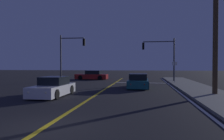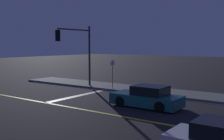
{
  "view_description": "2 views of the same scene",
  "coord_description": "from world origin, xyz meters",
  "px_view_note": "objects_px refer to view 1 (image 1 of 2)",
  "views": [
    {
      "loc": [
        3.38,
        -7.16,
        2.17
      ],
      "look_at": [
        0.16,
        15.96,
        1.63
      ],
      "focal_mm": 36.28,
      "sensor_mm": 36.0,
      "label": 1
    },
    {
      "loc": [
        -12.17,
        5.95,
        3.84
      ],
      "look_at": [
        1.74,
        15.88,
        2.29
      ],
      "focal_mm": 44.49,
      "sensor_mm": 36.0,
      "label": 2
    }
  ],
  "objects_px": {
    "car_side_waiting_red": "(92,76)",
    "utility_pole_right": "(216,25)",
    "car_mid_block_white": "(53,88)",
    "car_following_oncoming_teal": "(138,82)",
    "traffic_signal_far_left": "(69,51)",
    "street_sign_corner": "(175,69)",
    "traffic_signal_near_right": "(162,53)"
  },
  "relations": [
    {
      "from": "traffic_signal_near_right",
      "to": "utility_pole_right",
      "type": "bearing_deg",
      "value": 101.36
    },
    {
      "from": "car_mid_block_white",
      "to": "utility_pole_right",
      "type": "xyz_separation_m",
      "value": [
        11.16,
        1.62,
        4.36
      ]
    },
    {
      "from": "car_following_oncoming_teal",
      "to": "street_sign_corner",
      "type": "relative_size",
      "value": 1.74
    },
    {
      "from": "traffic_signal_far_left",
      "to": "street_sign_corner",
      "type": "height_order",
      "value": "traffic_signal_far_left"
    },
    {
      "from": "car_side_waiting_red",
      "to": "car_following_oncoming_teal",
      "type": "xyz_separation_m",
      "value": [
        7.05,
        -11.41,
        -0.0
      ]
    },
    {
      "from": "traffic_signal_far_left",
      "to": "car_following_oncoming_teal",
      "type": "bearing_deg",
      "value": -37.45
    },
    {
      "from": "car_side_waiting_red",
      "to": "car_mid_block_white",
      "type": "height_order",
      "value": "same"
    },
    {
      "from": "utility_pole_right",
      "to": "car_side_waiting_red",
      "type": "bearing_deg",
      "value": 127.85
    },
    {
      "from": "car_mid_block_white",
      "to": "car_side_waiting_red",
      "type": "bearing_deg",
      "value": -84.6
    },
    {
      "from": "traffic_signal_near_right",
      "to": "traffic_signal_far_left",
      "type": "height_order",
      "value": "traffic_signal_far_left"
    },
    {
      "from": "car_following_oncoming_teal",
      "to": "traffic_signal_near_right",
      "type": "relative_size",
      "value": 0.8
    },
    {
      "from": "traffic_signal_far_left",
      "to": "street_sign_corner",
      "type": "bearing_deg",
      "value": -6.14
    },
    {
      "from": "car_mid_block_white",
      "to": "utility_pole_right",
      "type": "height_order",
      "value": "utility_pole_right"
    },
    {
      "from": "car_side_waiting_red",
      "to": "car_following_oncoming_teal",
      "type": "distance_m",
      "value": 13.42
    },
    {
      "from": "car_side_waiting_red",
      "to": "traffic_signal_far_left",
      "type": "xyz_separation_m",
      "value": [
        -1.95,
        -4.52,
        3.37
      ]
    },
    {
      "from": "car_mid_block_white",
      "to": "utility_pole_right",
      "type": "bearing_deg",
      "value": -170.56
    },
    {
      "from": "car_following_oncoming_teal",
      "to": "traffic_signal_near_right",
      "type": "bearing_deg",
      "value": 71.51
    },
    {
      "from": "car_mid_block_white",
      "to": "traffic_signal_far_left",
      "type": "bearing_deg",
      "value": -74.92
    },
    {
      "from": "traffic_signal_near_right",
      "to": "traffic_signal_far_left",
      "type": "relative_size",
      "value": 0.92
    },
    {
      "from": "car_side_waiting_red",
      "to": "utility_pole_right",
      "type": "bearing_deg",
      "value": -139.67
    },
    {
      "from": "traffic_signal_far_left",
      "to": "utility_pole_right",
      "type": "xyz_separation_m",
      "value": [
        14.42,
        -11.53,
        0.99
      ]
    },
    {
      "from": "traffic_signal_near_right",
      "to": "traffic_signal_far_left",
      "type": "xyz_separation_m",
      "value": [
        -11.82,
        -1.4,
        0.24
      ]
    },
    {
      "from": "car_side_waiting_red",
      "to": "car_mid_block_white",
      "type": "distance_m",
      "value": 17.72
    },
    {
      "from": "car_following_oncoming_teal",
      "to": "street_sign_corner",
      "type": "height_order",
      "value": "street_sign_corner"
    },
    {
      "from": "car_following_oncoming_teal",
      "to": "traffic_signal_near_right",
      "type": "distance_m",
      "value": 9.3
    },
    {
      "from": "car_following_oncoming_teal",
      "to": "traffic_signal_far_left",
      "type": "relative_size",
      "value": 0.74
    },
    {
      "from": "car_following_oncoming_teal",
      "to": "car_mid_block_white",
      "type": "xyz_separation_m",
      "value": [
        -5.74,
        -6.25,
        -0.0
      ]
    },
    {
      "from": "car_side_waiting_red",
      "to": "car_following_oncoming_teal",
      "type": "height_order",
      "value": "same"
    },
    {
      "from": "traffic_signal_near_right",
      "to": "car_mid_block_white",
      "type": "bearing_deg",
      "value": 59.52
    },
    {
      "from": "car_mid_block_white",
      "to": "utility_pole_right",
      "type": "distance_m",
      "value": 12.09
    },
    {
      "from": "car_following_oncoming_teal",
      "to": "utility_pole_right",
      "type": "relative_size",
      "value": 0.46
    },
    {
      "from": "car_side_waiting_red",
      "to": "utility_pole_right",
      "type": "xyz_separation_m",
      "value": [
        12.47,
        -16.04,
        4.36
      ]
    }
  ]
}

